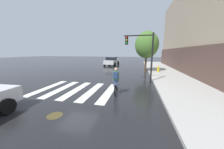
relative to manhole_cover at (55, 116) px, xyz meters
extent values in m
plane|color=black|center=(-0.82, 3.30, 0.00)|extent=(120.00, 120.00, 0.00)
cube|color=#B2AFA8|center=(7.93, 3.30, 0.07)|extent=(6.50, 50.00, 0.15)
cube|color=silver|center=(-3.20, 3.30, 0.00)|extent=(0.55, 3.93, 0.01)
cube|color=silver|center=(-2.03, 3.30, 0.00)|extent=(0.55, 3.93, 0.01)
cube|color=silver|center=(-0.85, 3.30, 0.00)|extent=(0.55, 3.93, 0.01)
cube|color=silver|center=(0.33, 3.30, 0.00)|extent=(0.55, 3.93, 0.01)
cube|color=silver|center=(1.50, 3.30, 0.00)|extent=(0.55, 3.93, 0.01)
cylinder|color=#473D1E|center=(0.00, 0.00, 0.00)|extent=(0.64, 0.64, 0.01)
cylinder|color=black|center=(-2.09, -0.31, 0.34)|extent=(0.28, 0.69, 0.68)
cube|color=silver|center=(-1.91, 19.13, 0.72)|extent=(2.15, 4.91, 0.73)
cube|color=black|center=(-1.92, 18.97, 1.38)|extent=(1.83, 2.38, 0.58)
cylinder|color=black|center=(-2.85, 20.72, 0.35)|extent=(0.28, 0.72, 0.71)
cylinder|color=black|center=(-0.83, 20.63, 0.35)|extent=(0.28, 0.72, 0.71)
cylinder|color=black|center=(-2.98, 17.63, 0.35)|extent=(0.28, 0.72, 0.71)
cylinder|color=black|center=(-0.97, 17.54, 0.35)|extent=(0.28, 0.72, 0.71)
torus|color=black|center=(2.03, 2.84, 0.33)|extent=(0.10, 0.66, 0.66)
torus|color=black|center=(1.96, 3.88, 0.33)|extent=(0.10, 0.66, 0.66)
cylinder|color=orange|center=(1.99, 3.36, 0.61)|extent=(0.11, 0.89, 0.05)
cylinder|color=orange|center=(2.00, 3.20, 0.68)|extent=(0.04, 0.04, 0.45)
cube|color=#384772|center=(2.00, 3.20, 0.73)|extent=(0.29, 0.22, 0.56)
cube|color=#3F724C|center=(2.00, 3.20, 1.18)|extent=(0.38, 0.26, 0.56)
sphere|color=tan|center=(2.00, 3.20, 1.58)|extent=(0.22, 0.22, 0.22)
cube|color=navy|center=(2.02, 3.02, 1.23)|extent=(0.29, 0.18, 0.40)
cylinder|color=black|center=(4.45, 6.52, 2.10)|extent=(0.14, 0.14, 4.20)
cylinder|color=black|center=(3.25, 6.52, 4.00)|extent=(2.40, 0.10, 0.10)
cube|color=black|center=(2.29, 6.52, 3.65)|extent=(0.24, 0.20, 0.76)
sphere|color=red|center=(2.29, 6.41, 3.89)|extent=(0.14, 0.14, 0.14)
sphere|color=gold|center=(2.29, 6.41, 3.65)|extent=(0.14, 0.14, 0.14)
sphere|color=green|center=(2.29, 6.41, 3.41)|extent=(0.14, 0.14, 0.14)
cylinder|color=gold|center=(5.83, 11.64, 0.47)|extent=(0.22, 0.22, 0.65)
sphere|color=gold|center=(5.83, 11.64, 0.84)|extent=(0.18, 0.18, 0.18)
cylinder|color=gold|center=(5.99, 11.64, 0.50)|extent=(0.12, 0.09, 0.09)
cylinder|color=#4C3823|center=(4.30, 12.11, 1.18)|extent=(0.24, 0.24, 2.38)
ellipsoid|color=#47722D|center=(4.30, 12.11, 3.56)|extent=(2.96, 2.96, 3.40)
camera|label=1|loc=(3.35, -3.83, 2.63)|focal=18.61mm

